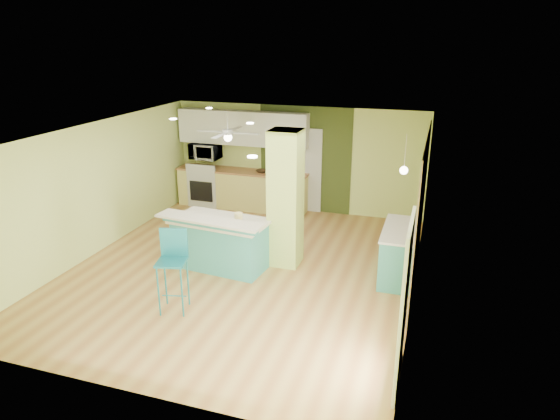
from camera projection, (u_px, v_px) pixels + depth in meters
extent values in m
cube|color=#A76F3A|center=(243.00, 269.00, 9.09)|extent=(6.00, 7.00, 0.01)
cube|color=white|center=(239.00, 132.00, 8.25)|extent=(6.00, 7.00, 0.01)
cube|color=#D0E379|center=(297.00, 159.00, 11.82)|extent=(6.00, 0.01, 2.50)
cube|color=#D0E379|center=(122.00, 300.00, 5.52)|extent=(6.00, 0.01, 2.50)
cube|color=#D0E379|center=(96.00, 189.00, 9.54)|extent=(0.01, 7.00, 2.50)
cube|color=#D0E379|center=(420.00, 223.00, 7.80)|extent=(0.01, 7.00, 2.50)
cube|color=#8C6D50|center=(421.00, 211.00, 8.34)|extent=(0.02, 3.40, 2.50)
cube|color=#3D4B1E|center=(305.00, 160.00, 11.74)|extent=(2.20, 0.02, 2.50)
cube|color=silver|center=(305.00, 170.00, 11.80)|extent=(0.82, 0.05, 2.00)
cube|color=white|center=(404.00, 305.00, 5.81)|extent=(0.04, 1.08, 2.10)
cube|color=#B8D362|center=(286.00, 199.00, 8.93)|extent=(0.55, 0.55, 2.50)
cube|color=#E6DB78|center=(242.00, 190.00, 12.19)|extent=(3.20, 0.60, 0.90)
cube|color=#A26437|center=(242.00, 171.00, 12.03)|extent=(3.25, 0.63, 0.04)
cube|color=silver|center=(207.00, 186.00, 12.46)|extent=(0.76, 0.64, 0.90)
cube|color=black|center=(201.00, 191.00, 12.17)|extent=(0.59, 0.02, 0.50)
cube|color=silver|center=(200.00, 168.00, 12.01)|extent=(0.76, 0.06, 0.18)
cube|color=white|center=(243.00, 128.00, 11.80)|extent=(3.20, 0.34, 0.80)
imported|color=white|center=(205.00, 151.00, 12.16)|extent=(0.70, 0.48, 0.39)
cylinder|color=silver|center=(227.00, 122.00, 10.44)|extent=(0.03, 0.03, 0.40)
cylinder|color=silver|center=(228.00, 132.00, 10.50)|extent=(0.24, 0.24, 0.10)
sphere|color=white|center=(228.00, 137.00, 10.54)|extent=(0.18, 0.18, 0.18)
cylinder|color=white|center=(405.00, 152.00, 8.26)|extent=(0.01, 0.01, 0.62)
sphere|color=white|center=(404.00, 170.00, 8.37)|extent=(0.14, 0.14, 0.14)
cube|color=brown|center=(421.00, 190.00, 8.43)|extent=(0.03, 0.90, 0.70)
cube|color=teal|center=(221.00, 244.00, 9.06)|extent=(1.70, 0.98, 0.86)
cube|color=silver|center=(220.00, 221.00, 8.91)|extent=(1.81, 1.08, 0.05)
cube|color=teal|center=(209.00, 223.00, 8.55)|extent=(1.84, 0.32, 0.12)
cube|color=silver|center=(209.00, 220.00, 8.53)|extent=(1.99, 0.60, 0.04)
cylinder|color=teal|center=(158.00, 292.00, 7.44)|extent=(0.03, 0.03, 0.80)
cylinder|color=teal|center=(182.00, 293.00, 7.41)|extent=(0.03, 0.03, 0.80)
cylinder|color=teal|center=(166.00, 281.00, 7.78)|extent=(0.03, 0.03, 0.80)
cylinder|color=teal|center=(188.00, 282.00, 7.75)|extent=(0.03, 0.03, 0.80)
cube|color=teal|center=(172.00, 262.00, 7.46)|extent=(0.51, 0.51, 0.03)
cube|color=teal|center=(174.00, 242.00, 7.56)|extent=(0.42, 0.13, 0.45)
cube|color=teal|center=(399.00, 254.00, 8.66)|extent=(0.56, 1.35, 0.87)
cube|color=white|center=(401.00, 230.00, 8.51)|extent=(0.60, 1.41, 0.04)
imported|color=#382717|center=(262.00, 171.00, 11.84)|extent=(0.29, 0.29, 0.06)
cylinder|color=yellow|center=(239.00, 218.00, 8.74)|extent=(0.15, 0.15, 0.18)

